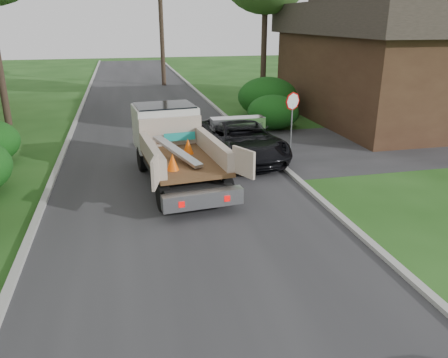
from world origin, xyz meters
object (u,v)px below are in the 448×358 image
house_right (395,60)px  black_pickup (240,139)px  flatbed_truck (172,140)px  stop_sign (292,109)px

house_right → black_pickup: 11.72m
house_right → flatbed_truck: (-12.97, -6.90, -1.90)m
black_pickup → stop_sign: bearing=3.5°
stop_sign → house_right: bearing=32.7°
stop_sign → black_pickup: bearing=-169.9°
house_right → black_pickup: (-10.12, -5.41, -2.40)m
house_right → stop_sign: bearing=-147.3°
house_right → flatbed_truck: 14.82m
stop_sign → house_right: house_right is taller
stop_sign → flatbed_truck: size_ratio=0.39×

